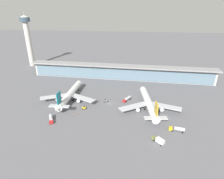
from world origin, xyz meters
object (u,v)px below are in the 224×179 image
service_truck_mid_apron_yellow (177,129)px  control_tower (28,37)px  airliner_left_stand (70,94)px  safety_cone_delta (78,113)px  safety_cone_bravo (53,110)px  safety_cone_alpha (59,109)px  service_truck_by_tail_red (127,99)px  safety_cone_echo (74,112)px  service_truck_at_far_stand_red (51,118)px  airliner_centre_stand (149,103)px  service_truck_under_wing_grey (106,101)px  safety_cone_charlie (77,114)px  service_truck_near_nose_olive (159,140)px  service_truck_on_taxiway_yellow (84,108)px

service_truck_mid_apron_yellow → control_tower: control_tower is taller
airliner_left_stand → safety_cone_delta: bearing=-55.7°
airliner_left_stand → safety_cone_bravo: bearing=-108.0°
safety_cone_alpha → safety_cone_bravo: (-3.81, -1.99, 0.00)m
safety_cone_alpha → safety_cone_delta: same height
service_truck_by_tail_red → control_tower: control_tower is taller
safety_cone_bravo → safety_cone_echo: (15.83, -0.80, 0.00)m
service_truck_by_tail_red → service_truck_at_far_stand_red: size_ratio=1.00×
airliner_centre_stand → service_truck_at_far_stand_red: (-61.26, -26.47, -3.07)m
service_truck_under_wing_grey → safety_cone_echo: bearing=-132.3°
service_truck_mid_apron_yellow → safety_cone_alpha: 80.13m
service_truck_under_wing_grey → safety_cone_charlie: (-15.46, -22.03, -0.56)m
service_truck_mid_apron_yellow → safety_cone_bravo: bearing=172.5°
service_truck_at_far_stand_red → safety_cone_charlie: bearing=38.0°
safety_cone_alpha → service_truck_near_nose_olive: bearing=-20.4°
safety_cone_alpha → airliner_centre_stand: bearing=10.2°
service_truck_under_wing_grey → safety_cone_charlie: 26.92m
service_truck_on_taxiway_yellow → safety_cone_bravo: bearing=-165.7°
service_truck_mid_apron_yellow → control_tower: size_ratio=0.13×
service_truck_near_nose_olive → safety_cone_echo: (-55.86, 22.43, -1.37)m
service_truck_by_tail_red → service_truck_near_nose_olive: bearing=-65.6°
service_truck_near_nose_olive → service_truck_by_tail_red: 51.97m
airliner_centre_stand → service_truck_by_tail_red: bearing=146.5°
service_truck_mid_apron_yellow → safety_cone_alpha: bearing=170.8°
service_truck_mid_apron_yellow → safety_cone_delta: 64.61m
service_truck_mid_apron_yellow → airliner_left_stand: bearing=159.7°
service_truck_near_nose_olive → safety_cone_delta: service_truck_near_nose_olive is taller
service_truck_near_nose_olive → service_truck_on_taxiway_yellow: 58.09m
service_truck_on_taxiway_yellow → safety_cone_bravo: service_truck_on_taxiway_yellow is taller
airliner_left_stand → service_truck_mid_apron_yellow: 82.33m
airliner_centre_stand → safety_cone_delta: bearing=-162.4°
airliner_left_stand → airliner_centre_stand: size_ratio=1.00×
safety_cone_alpha → safety_cone_delta: size_ratio=1.00×
airliner_left_stand → safety_cone_alpha: airliner_left_stand is taller
airliner_left_stand → safety_cone_alpha: 16.35m
service_truck_near_nose_olive → safety_cone_delta: 56.97m
airliner_left_stand → service_truck_by_tail_red: (44.54, 6.51, -3.07)m
service_truck_mid_apron_yellow → safety_cone_charlie: size_ratio=12.60×
service_truck_at_far_stand_red → service_truck_on_taxiway_yellow: bearing=49.5°
service_truck_near_nose_olive → service_truck_on_taxiway_yellow: service_truck_near_nose_olive is taller
airliner_centre_stand → safety_cone_echo: airliner_centre_stand is taller
service_truck_near_nose_olive → service_truck_under_wing_grey: 56.76m
service_truck_near_nose_olive → service_truck_by_tail_red: bearing=114.4°
service_truck_by_tail_red → safety_cone_delta: service_truck_by_tail_red is taller
airliner_centre_stand → safety_cone_alpha: airliner_centre_stand is taller
airliner_centre_stand → service_truck_near_nose_olive: bearing=-82.0°
service_truck_by_tail_red → service_truck_on_taxiway_yellow: service_truck_by_tail_red is taller
control_tower → safety_cone_echo: control_tower is taller
safety_cone_delta → service_truck_mid_apron_yellow: bearing=-8.1°
service_truck_at_far_stand_red → safety_cone_delta: size_ratio=12.28×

